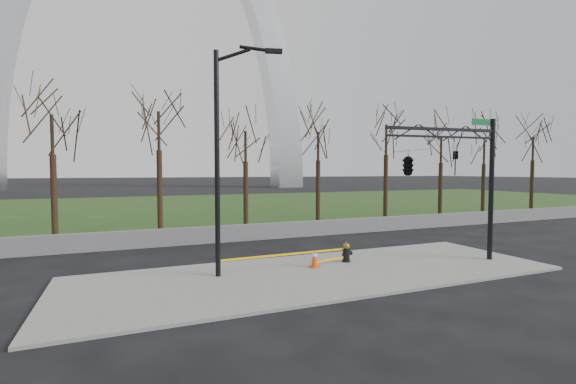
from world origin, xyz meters
name	(u,v)px	position (x,y,z in m)	size (l,w,h in m)	color
ground	(321,275)	(0.00, 0.00, 0.00)	(500.00, 500.00, 0.00)	black
sidewalk	(321,273)	(0.00, 0.00, 0.05)	(18.00, 6.00, 0.10)	slate
grass_strip	(190,207)	(0.00, 30.00, 0.03)	(120.00, 40.00, 0.06)	#213E16
guardrail	(254,232)	(0.00, 8.00, 0.45)	(60.00, 0.30, 0.90)	#59595B
gateway_arch	(153,33)	(0.00, 75.00, 32.50)	(66.00, 6.00, 65.00)	silver
tree_row	(285,169)	(3.56, 12.00, 4.00)	(53.12, 4.00, 8.00)	black
fire_hydrant	(346,253)	(1.75, 1.06, 0.48)	(0.51, 0.33, 0.83)	black
traffic_cone	(315,258)	(0.12, 0.75, 0.44)	(0.41, 0.41, 0.69)	#D8430B
street_light	(224,146)	(-3.40, 0.87, 4.69)	(2.34, 0.79, 8.21)	black
traffic_signal_mast	(425,163)	(4.37, -0.49, 4.15)	(5.07, 2.53, 6.00)	black
caution_tape	(298,256)	(-0.50, 0.97, 0.56)	(5.36, 0.32, 0.42)	yellow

